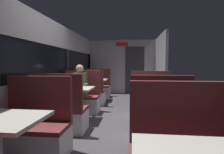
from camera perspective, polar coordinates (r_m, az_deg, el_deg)
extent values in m
cube|color=#423F44|center=(3.96, -0.44, -14.83)|extent=(3.30, 9.20, 0.02)
cube|color=#B2B2B7|center=(4.25, -20.42, -7.01)|extent=(0.08, 8.40, 0.95)
cube|color=#B2B2B7|center=(4.24, -20.94, 13.70)|extent=(0.08, 8.40, 0.60)
cube|color=black|center=(4.18, -20.83, 4.53)|extent=(0.03, 8.40, 0.75)
cube|color=#2D2D30|center=(5.45, -13.80, 4.51)|extent=(0.06, 0.08, 0.75)
cube|color=#2D2D30|center=(8.14, -6.98, 4.41)|extent=(0.06, 0.08, 0.75)
cube|color=#B2B2B7|center=(7.93, 3.15, 3.18)|extent=(2.90, 0.08, 2.30)
cube|color=#333338|center=(7.87, 7.13, 2.05)|extent=(0.80, 0.04, 2.00)
cube|color=red|center=(7.92, 3.15, 10.21)|extent=(0.50, 0.03, 0.16)
cube|color=#B2B2B7|center=(6.79, 14.89, 2.90)|extent=(0.08, 2.40, 2.30)
cube|color=silver|center=(2.86, -23.38, -18.39)|extent=(0.95, 0.50, 0.39)
cube|color=brown|center=(2.78, -23.51, -14.10)|extent=(0.95, 0.50, 0.06)
cube|color=brown|center=(2.88, -21.62, -6.17)|extent=(0.95, 0.08, 0.65)
cylinder|color=#9E9EA3|center=(4.27, -12.22, -8.50)|extent=(0.10, 0.10, 0.70)
cube|color=beige|center=(4.20, -12.30, -3.57)|extent=(0.90, 0.70, 0.04)
cube|color=silver|center=(3.71, -15.51, -12.96)|extent=(0.95, 0.50, 0.39)
cube|color=brown|center=(3.65, -15.58, -9.58)|extent=(0.95, 0.50, 0.06)
cube|color=brown|center=(3.39, -17.02, -4.54)|extent=(0.95, 0.08, 0.65)
cube|color=silver|center=(4.92, -9.72, -8.64)|extent=(0.95, 0.50, 0.39)
cube|color=brown|center=(4.87, -9.75, -6.06)|extent=(0.95, 0.50, 0.06)
cube|color=brown|center=(5.02, -9.14, -1.66)|extent=(0.95, 0.08, 0.65)
cylinder|color=#9E9EA3|center=(6.47, -5.66, -4.14)|extent=(0.10, 0.10, 0.70)
cube|color=beige|center=(6.43, -5.69, -0.88)|extent=(0.90, 0.70, 0.04)
cube|color=silver|center=(5.86, -7.00, -6.55)|extent=(0.95, 0.50, 0.39)
cube|color=brown|center=(5.83, -7.02, -4.37)|extent=(0.95, 0.50, 0.06)
cube|color=brown|center=(5.58, -7.55, -1.08)|extent=(0.95, 0.08, 0.65)
cube|color=silver|center=(7.14, -4.55, -4.63)|extent=(0.95, 0.50, 0.39)
cube|color=brown|center=(7.11, -4.56, -2.83)|extent=(0.95, 0.50, 0.06)
cube|color=brown|center=(7.28, -4.26, 0.14)|extent=(0.95, 0.08, 0.65)
cube|color=brown|center=(2.01, 19.44, -10.46)|extent=(0.95, 0.08, 0.65)
cylinder|color=#9E9EA3|center=(3.89, 13.03, -9.77)|extent=(0.10, 0.10, 0.70)
cube|color=beige|center=(3.81, 13.12, -4.36)|extent=(0.90, 0.70, 0.04)
cube|color=silver|center=(3.30, 14.36, -15.11)|extent=(0.95, 0.50, 0.39)
cube|color=brown|center=(3.23, 14.43, -11.34)|extent=(0.95, 0.50, 0.06)
cube|color=brown|center=(2.95, 15.12, -5.76)|extent=(0.95, 0.08, 0.65)
cube|color=silver|center=(4.56, 12.02, -9.69)|extent=(0.95, 0.50, 0.39)
cube|color=brown|center=(4.51, 12.07, -6.91)|extent=(0.95, 0.50, 0.06)
cube|color=brown|center=(4.67, 11.87, -2.14)|extent=(0.95, 0.08, 0.65)
cube|color=#26262D|center=(4.91, -9.72, -8.30)|extent=(0.30, 0.36, 0.45)
cube|color=#59724C|center=(4.78, -9.97, -2.27)|extent=(0.34, 0.22, 0.60)
sphere|color=tan|center=(4.73, -10.09, 2.65)|extent=(0.20, 0.20, 0.20)
cylinder|color=#59724C|center=(4.67, -12.95, -2.21)|extent=(0.07, 0.28, 0.07)
cylinder|color=#59724C|center=(4.55, -8.19, -2.31)|extent=(0.07, 0.28, 0.07)
cylinder|color=white|center=(3.89, 14.30, -3.25)|extent=(0.07, 0.07, 0.09)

